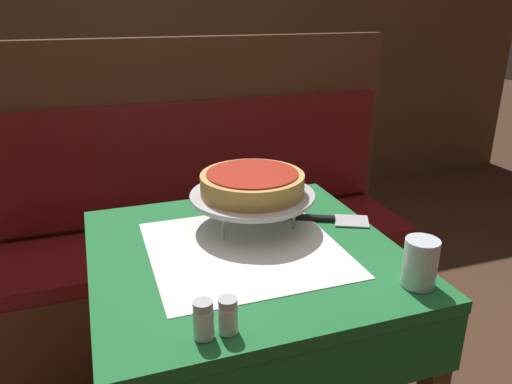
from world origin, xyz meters
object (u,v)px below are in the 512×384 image
(pizza_pan_stand, at_px, (252,197))
(condiment_caddy, at_px, (134,109))
(dining_table_rear, at_px, (155,132))
(deep_dish_pizza, at_px, (252,183))
(pizza_server, at_px, (320,219))
(booth_bench, at_px, (210,254))
(salt_shaker, at_px, (203,320))
(water_glass_near, at_px, (420,263))
(pepper_shaker, at_px, (228,316))
(dining_table_front, at_px, (245,287))

(pizza_pan_stand, xyz_separation_m, condiment_caddy, (-0.16, 1.48, -0.04))
(dining_table_rear, height_order, deep_dish_pizza, deep_dish_pizza)
(pizza_server, bearing_deg, booth_bench, 103.26)
(deep_dish_pizza, height_order, salt_shaker, deep_dish_pizza)
(booth_bench, distance_m, condiment_caddy, 0.97)
(pizza_pan_stand, height_order, condiment_caddy, condiment_caddy)
(salt_shaker, bearing_deg, deep_dish_pizza, 60.98)
(pizza_pan_stand, bearing_deg, dining_table_rear, 91.70)
(pizza_server, distance_m, water_glass_near, 0.38)
(booth_bench, height_order, deep_dish_pizza, booth_bench)
(deep_dish_pizza, distance_m, pepper_shaker, 0.48)
(pizza_pan_stand, relative_size, condiment_caddy, 1.81)
(dining_table_rear, height_order, booth_bench, booth_bench)
(water_glass_near, bearing_deg, deep_dish_pizza, 120.68)
(pizza_server, bearing_deg, water_glass_near, -82.32)
(water_glass_near, bearing_deg, pepper_shaker, -176.78)
(dining_table_rear, height_order, pizza_pan_stand, pizza_pan_stand)
(condiment_caddy, bearing_deg, water_glass_near, -78.10)
(booth_bench, bearing_deg, dining_table_front, -96.88)
(deep_dish_pizza, distance_m, condiment_caddy, 1.49)
(dining_table_front, height_order, deep_dish_pizza, deep_dish_pizza)
(pizza_server, bearing_deg, deep_dish_pizza, 171.21)
(pizza_pan_stand, relative_size, pepper_shaker, 4.78)
(salt_shaker, bearing_deg, dining_table_front, 60.12)
(dining_table_rear, distance_m, condiment_caddy, 0.20)
(pepper_shaker, xyz_separation_m, condiment_caddy, (0.04, 1.91, 0.01))
(pepper_shaker, bearing_deg, pizza_server, 46.35)
(dining_table_rear, bearing_deg, pizza_pan_stand, -88.30)
(dining_table_rear, bearing_deg, salt_shaker, -95.51)
(booth_bench, distance_m, deep_dish_pizza, 0.85)
(pizza_server, xyz_separation_m, salt_shaker, (-0.43, -0.40, 0.03))
(deep_dish_pizza, bearing_deg, dining_table_rear, 91.70)
(booth_bench, height_order, pizza_pan_stand, booth_bench)
(pizza_pan_stand, bearing_deg, pizza_server, -8.79)
(dining_table_front, bearing_deg, pepper_shaker, -113.00)
(pizza_server, distance_m, pepper_shaker, 0.55)
(booth_bench, bearing_deg, water_glass_near, -78.71)
(pizza_pan_stand, bearing_deg, condiment_caddy, 96.03)
(pepper_shaker, bearing_deg, dining_table_front, 67.00)
(pizza_pan_stand, relative_size, salt_shaker, 4.50)
(pepper_shaker, height_order, condiment_caddy, condiment_caddy)
(pizza_pan_stand, distance_m, water_glass_near, 0.47)
(pizza_pan_stand, height_order, pizza_server, pizza_pan_stand)
(pizza_server, bearing_deg, dining_table_front, -159.62)
(water_glass_near, distance_m, pepper_shaker, 0.43)
(pepper_shaker, bearing_deg, salt_shaker, 180.00)
(dining_table_rear, distance_m, pepper_shaker, 2.00)
(salt_shaker, xyz_separation_m, pepper_shaker, (0.05, 0.00, -0.00))
(pizza_pan_stand, height_order, salt_shaker, pizza_pan_stand)
(dining_table_rear, bearing_deg, dining_table_front, -90.53)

